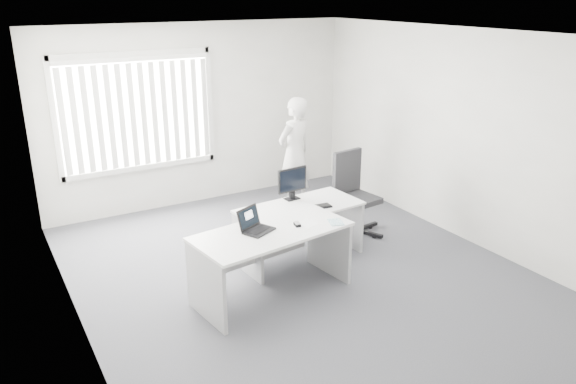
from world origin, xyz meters
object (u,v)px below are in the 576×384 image
laptop (259,221)px  office_chair (354,208)px  person (295,153)px  monitor (292,184)px  desk_near (272,248)px  desk_far (299,221)px

laptop → office_chair: bearing=0.2°
person → laptop: person is taller
monitor → person: bearing=53.8°
desk_near → monitor: monitor is taller
laptop → person: bearing=26.6°
office_chair → monitor: size_ratio=2.78×
person → monitor: 1.57m
person → laptop: (-1.75, -2.19, 0.04)m
desk_far → office_chair: bearing=12.1°
monitor → desk_near: bearing=-135.5°
office_chair → laptop: office_chair is taller
monitor → desk_far: bearing=-104.5°
office_chair → laptop: bearing=-162.3°
laptop → monitor: monitor is taller
person → monitor: person is taller
laptop → monitor: (0.92, 0.86, 0.01)m
laptop → monitor: size_ratio=0.77×
desk_near → office_chair: 2.07m
office_chair → laptop: 2.24m
monitor → laptop: bearing=-141.2°
laptop → desk_near: bearing=-36.0°
desk_near → desk_far: desk_near is taller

